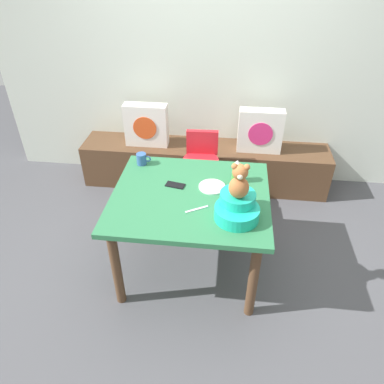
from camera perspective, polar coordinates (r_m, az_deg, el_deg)
The scene contains 14 objects.
ground_plane at distance 3.14m, azimuth -0.22°, elevation -11.37°, with size 8.00×8.00×0.00m, color #4C4C51.
back_wall at distance 3.79m, azimuth 2.66°, elevation 20.38°, with size 4.40×0.10×2.60m, color silver.
window_bench at distance 3.97m, azimuth 1.94°, elevation 4.25°, with size 2.60×0.44×0.46m, color brown.
pillow_floral_left at distance 3.82m, azimuth -7.18°, elevation 10.38°, with size 0.44×0.15×0.44m.
pillow_floral_right at distance 3.74m, azimuth 10.65°, elevation 9.40°, with size 0.44×0.15×0.44m.
dining_table at distance 2.71m, azimuth -0.25°, elevation -2.17°, with size 1.14×1.01×0.74m.
highchair at distance 3.44m, azimuth 1.43°, elevation 4.63°, with size 0.34×0.46×0.79m.
infant_seat_teal at distance 2.42m, azimuth 7.07°, elevation -2.48°, with size 0.30×0.33×0.16m.
teddy_bear at distance 2.30m, azimuth 7.44°, elevation 1.56°, with size 0.13×0.12×0.25m.
ketchup_bottle at distance 2.76m, azimuth 7.03°, elevation 3.21°, with size 0.07×0.07×0.18m.
coffee_mug at distance 3.00m, azimuth -7.88°, elevation 5.16°, with size 0.12×0.08×0.09m.
dinner_plate_near at distance 2.72m, azimuth 3.17°, elevation 0.83°, with size 0.20×0.20×0.01m, color white.
cell_phone at distance 2.74m, azimuth -2.66°, elevation 1.09°, with size 0.07×0.14×0.01m, color black.
table_fork at distance 2.50m, azimuth 0.78°, elevation -2.71°, with size 0.02×0.17×0.01m, color silver.
Camera 1 is at (0.26, -2.12, 2.30)m, focal length 33.99 mm.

